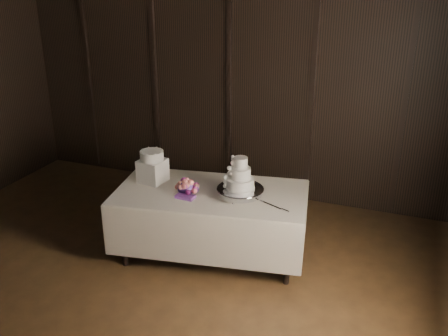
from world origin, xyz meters
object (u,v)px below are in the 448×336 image
at_px(box_pedestal, 153,171).
at_px(small_cake, 152,156).
at_px(cake_stand, 240,192).
at_px(bouquet, 186,187).
at_px(display_table, 211,221).
at_px(wedding_cake, 238,177).

bearing_deg(box_pedestal, small_cake, 0.00).
distance_m(cake_stand, bouquet, 0.57).
xyz_separation_m(box_pedestal, small_cake, (0.00, 0.00, 0.18)).
relative_size(bouquet, box_pedestal, 1.57).
bearing_deg(cake_stand, display_table, -179.19).
distance_m(cake_stand, box_pedestal, 1.02).
bearing_deg(display_table, box_pedestal, 167.97).
xyz_separation_m(wedding_cake, bouquet, (-0.53, -0.10, -0.16)).
distance_m(display_table, bouquet, 0.48).
xyz_separation_m(display_table, wedding_cake, (0.30, -0.01, 0.57)).
height_order(display_table, cake_stand, cake_stand).
bearing_deg(display_table, small_cake, 167.97).
height_order(display_table, small_cake, small_cake).
distance_m(cake_stand, wedding_cake, 0.18).
distance_m(wedding_cake, small_cake, 0.99).
height_order(wedding_cake, bouquet, wedding_cake).
height_order(wedding_cake, small_cake, wedding_cake).
bearing_deg(box_pedestal, wedding_cake, -2.03).
xyz_separation_m(display_table, small_cake, (-0.69, 0.03, 0.64)).
bearing_deg(wedding_cake, small_cake, 156.91).
height_order(cake_stand, wedding_cake, wedding_cake).
distance_m(bouquet, small_cake, 0.53).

